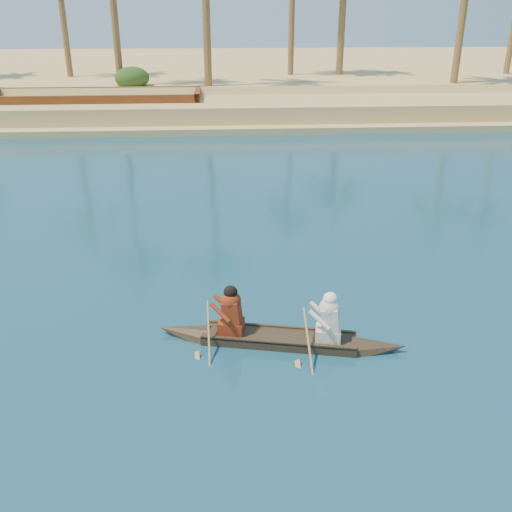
{
  "coord_description": "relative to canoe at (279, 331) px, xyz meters",
  "views": [
    {
      "loc": [
        -2.27,
        -8.38,
        6.28
      ],
      "look_at": [
        -1.44,
        3.75,
        0.97
      ],
      "focal_mm": 40.0,
      "sensor_mm": 36.0,
      "label": 1
    }
  ],
  "objects": [
    {
      "name": "canoe",
      "position": [
        0.0,
        0.0,
        0.0
      ],
      "size": [
        5.11,
        1.74,
        1.4
      ],
      "rotation": [
        0.0,
        0.0,
        -0.21
      ],
      "color": "#382D1F",
      "rests_on": "ground"
    },
    {
      "name": "sandy_embankment",
      "position": [
        1.12,
        45.37,
        0.26
      ],
      "size": [
        150.0,
        51.0,
        1.5
      ],
      "color": "tan",
      "rests_on": "ground"
    },
    {
      "name": "barge_mid",
      "position": [
        -8.27,
        25.48,
        0.45
      ],
      "size": [
        12.4,
        4.16,
        2.07
      ],
      "rotation": [
        0.0,
        0.0,
        0.0
      ],
      "color": "brown",
      "rests_on": "ground"
    },
    {
      "name": "shrub_cluster",
      "position": [
        1.12,
        29.98,
        0.93
      ],
      "size": [
        100.0,
        6.0,
        2.4
      ],
      "primitive_type": null,
      "color": "#243814",
      "rests_on": "ground"
    },
    {
      "name": "ground",
      "position": [
        1.12,
        -1.52,
        -0.27
      ],
      "size": [
        160.0,
        160.0,
        0.0
      ],
      "primitive_type": "plane",
      "color": "#0C344C",
      "rests_on": "ground"
    }
  ]
}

